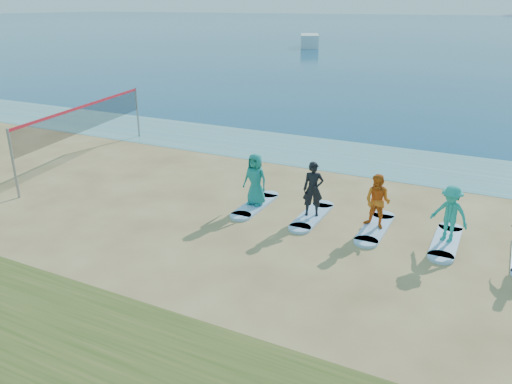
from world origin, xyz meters
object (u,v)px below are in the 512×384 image
at_px(surfboard_0, 255,205).
at_px(surfboard_3, 446,242).
at_px(student_2, 378,201).
at_px(student_3, 450,214).
at_px(volleyball_net, 85,118).
at_px(student_0, 255,179).
at_px(surfboard_2, 375,228).
at_px(student_1, 313,189).
at_px(surfboard_1, 312,216).
at_px(boat_offshore_a, 309,47).

distance_m(surfboard_0, surfboard_3, 6.15).
bearing_deg(student_2, student_3, 11.68).
relative_size(student_2, surfboard_3, 0.76).
relative_size(volleyball_net, student_0, 5.05).
relative_size(student_0, surfboard_2, 0.80).
relative_size(student_0, student_1, 1.00).
bearing_deg(surfboard_3, student_1, 180.00).
bearing_deg(student_0, surfboard_1, 5.79).
distance_m(surfboard_1, student_3, 4.19).
bearing_deg(student_1, volleyball_net, 151.07).
relative_size(surfboard_0, student_2, 1.32).
xyz_separation_m(surfboard_2, student_2, (0.00, 0.00, 0.88)).
height_order(volleyball_net, surfboard_0, volleyball_net).
bearing_deg(student_2, surfboard_3, 11.68).
distance_m(surfboard_1, surfboard_2, 2.05).
xyz_separation_m(student_1, student_2, (2.05, 0.00, -0.05)).
xyz_separation_m(surfboard_2, surfboard_3, (2.05, 0.00, 0.00)).
bearing_deg(student_3, surfboard_3, 0.00).
distance_m(student_1, student_2, 2.05).
distance_m(student_1, surfboard_3, 4.20).
height_order(student_1, student_2, student_1).
bearing_deg(student_1, surfboard_2, -21.91).
bearing_deg(student_3, surfboard_2, -161.35).
relative_size(surfboard_1, student_3, 1.32).
relative_size(volleyball_net, student_1, 5.05).
relative_size(surfboard_1, student_2, 1.32).
bearing_deg(student_1, surfboard_3, -21.91).
xyz_separation_m(surfboard_1, surfboard_2, (2.05, 0.00, 0.00)).
distance_m(boat_offshore_a, surfboard_1, 66.67).
height_order(surfboard_0, student_0, student_0).
height_order(surfboard_0, surfboard_2, same).
xyz_separation_m(surfboard_3, student_3, (0.00, 0.00, 0.88)).
bearing_deg(student_3, student_1, -161.35).
bearing_deg(volleyball_net, student_1, -7.02).
height_order(surfboard_0, student_2, student_2).
distance_m(volleyball_net, boat_offshore_a, 62.27).
distance_m(student_2, surfboard_3, 2.23).
height_order(surfboard_1, student_1, student_1).
bearing_deg(boat_offshore_a, student_0, -92.49).
bearing_deg(student_3, student_2, -161.35).
bearing_deg(student_3, student_0, -161.35).
bearing_deg(boat_offshore_a, surfboard_2, -89.21).
relative_size(boat_offshore_a, surfboard_3, 3.24).
xyz_separation_m(volleyball_net, boat_offshore_a, (-13.40, 60.78, -1.90)).
bearing_deg(student_2, surfboard_2, 0.00).
xyz_separation_m(surfboard_0, student_3, (6.15, 0.00, 0.88)).
xyz_separation_m(boat_offshore_a, student_3, (28.31, -62.12, 0.92)).
xyz_separation_m(student_0, student_2, (4.10, 0.00, -0.05)).
bearing_deg(student_1, student_3, -21.91).
bearing_deg(surfboard_0, student_2, 0.00).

